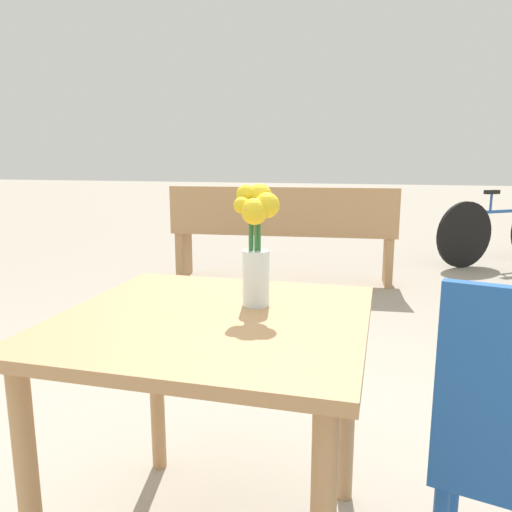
{
  "coord_description": "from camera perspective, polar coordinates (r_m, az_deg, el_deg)",
  "views": [
    {
      "loc": [
        0.41,
        -1.16,
        1.1
      ],
      "look_at": [
        0.09,
        0.11,
        0.84
      ],
      "focal_mm": 35.0,
      "sensor_mm": 36.0,
      "label": 1
    }
  ],
  "objects": [
    {
      "name": "table_front",
      "position": [
        1.33,
        -4.86,
        -11.22
      ],
      "size": [
        0.79,
        0.78,
        0.7
      ],
      "color": "tan",
      "rests_on": "ground_plane"
    },
    {
      "name": "flower_vase",
      "position": [
        1.33,
        0.05,
        1.49
      ],
      "size": [
        0.12,
        0.13,
        0.33
      ],
      "color": "silver",
      "rests_on": "table_front"
    },
    {
      "name": "bicycle",
      "position": [
        5.76,
        26.25,
        2.61
      ],
      "size": [
        1.36,
        0.97,
        0.77
      ],
      "color": "black",
      "rests_on": "ground_plane"
    },
    {
      "name": "bench_near",
      "position": [
        4.39,
        2.97,
        3.07
      ],
      "size": [
        1.99,
        0.51,
        0.85
      ],
      "color": "tan",
      "rests_on": "ground_plane"
    }
  ]
}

